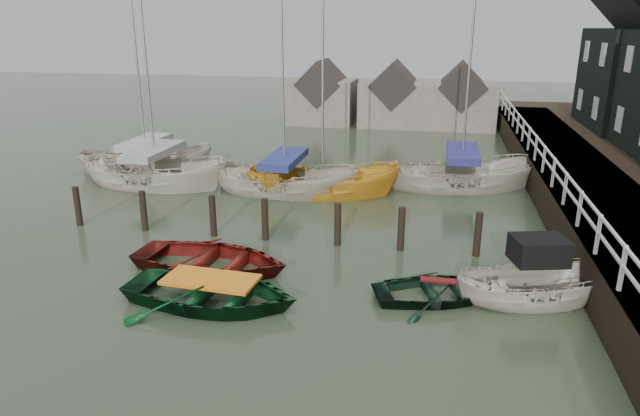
% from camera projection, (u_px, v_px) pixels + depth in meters
% --- Properties ---
extents(ground, '(120.00, 120.00, 0.00)m').
position_uv_depth(ground, '(275.00, 281.00, 15.69)').
color(ground, '#2B3723').
rests_on(ground, ground).
extents(pier, '(3.04, 32.00, 2.70)m').
position_uv_depth(pier, '(570.00, 181.00, 22.93)').
color(pier, black).
rests_on(pier, ground).
extents(mooring_pilings, '(13.72, 0.22, 1.80)m').
position_uv_depth(mooring_pilings, '(268.00, 225.00, 18.54)').
color(mooring_pilings, black).
rests_on(mooring_pilings, ground).
extents(far_sheds, '(14.00, 4.08, 4.39)m').
position_uv_depth(far_sheds, '(391.00, 98.00, 39.15)').
color(far_sheds, '#665B51').
rests_on(far_sheds, ground).
extents(rowboat_red, '(4.79, 3.58, 0.95)m').
position_uv_depth(rowboat_red, '(212.00, 270.00, 16.38)').
color(rowboat_red, '#5F120D').
rests_on(rowboat_red, ground).
extents(rowboat_green, '(4.69, 3.49, 0.93)m').
position_uv_depth(rowboat_green, '(212.00, 304.00, 14.42)').
color(rowboat_green, '#083214').
rests_on(rowboat_green, ground).
extents(rowboat_dkgreen, '(4.02, 3.43, 0.70)m').
position_uv_depth(rowboat_dkgreen, '(439.00, 298.00, 14.73)').
color(rowboat_dkgreen, black).
rests_on(rowboat_dkgreen, ground).
extents(motorboat, '(4.38, 2.58, 2.46)m').
position_uv_depth(motorboat, '(534.00, 298.00, 14.53)').
color(motorboat, beige).
rests_on(motorboat, ground).
extents(sailboat_a, '(6.88, 2.98, 11.55)m').
position_uv_depth(sailboat_a, '(157.00, 184.00, 24.88)').
color(sailboat_a, beige).
rests_on(sailboat_a, ground).
extents(sailboat_b, '(6.48, 2.88, 11.54)m').
position_uv_depth(sailboat_b, '(285.00, 191.00, 23.83)').
color(sailboat_b, beige).
rests_on(sailboat_b, ground).
extents(sailboat_c, '(6.61, 3.22, 10.76)m').
position_uv_depth(sailboat_c, '(323.00, 194.00, 23.69)').
color(sailboat_c, gold).
rests_on(sailboat_c, ground).
extents(sailboat_d, '(7.04, 3.91, 12.56)m').
position_uv_depth(sailboat_d, '(460.00, 186.00, 24.60)').
color(sailboat_d, '#B8B09D').
rests_on(sailboat_d, ground).
extents(sailboat_e, '(6.65, 4.05, 9.68)m').
position_uv_depth(sailboat_e, '(147.00, 171.00, 27.14)').
color(sailboat_e, beige).
rests_on(sailboat_e, ground).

